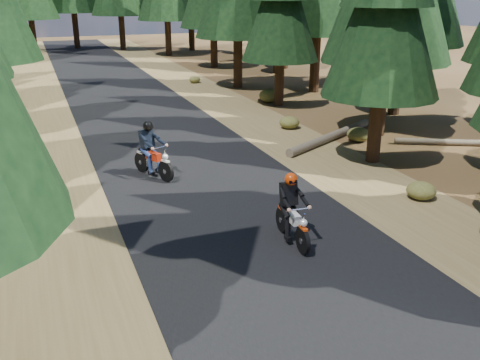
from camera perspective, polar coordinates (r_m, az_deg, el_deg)
name	(u,v)px	position (r m, az deg, el deg)	size (l,w,h in m)	color
ground	(263,245)	(12.55, 2.49, -6.91)	(120.00, 120.00, 0.00)	#402B17
road	(200,178)	(16.88, -4.29, 0.27)	(6.00, 100.00, 0.01)	black
shoulder_l	(46,197)	(16.25, -19.99, -1.72)	(3.20, 100.00, 0.01)	brown
shoulder_r	(328,161)	(18.65, 9.34, 1.96)	(3.20, 100.00, 0.01)	brown
log_near	(331,136)	(21.26, 9.72, 4.60)	(0.32, 0.32, 5.84)	#4C4233
log_far	(451,142)	(21.81, 21.54, 3.76)	(0.24, 0.24, 4.14)	#4C4233
understory_shrubs	(198,143)	(19.72, -4.52, 3.98)	(14.57, 32.65, 0.69)	#474C1E
rider_lead	(292,220)	(12.48, 5.61, -4.32)	(0.66, 1.89, 1.66)	silver
rider_follow	(153,159)	(16.95, -9.26, 2.24)	(1.33, 2.05, 1.77)	#AA210B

